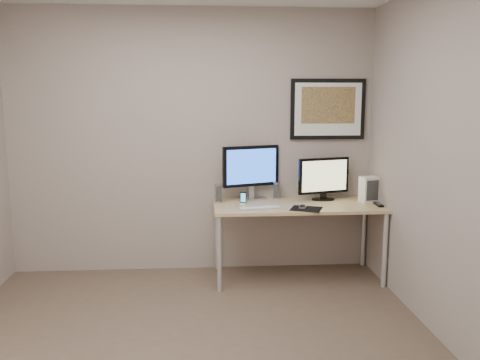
{
  "coord_description": "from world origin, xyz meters",
  "views": [
    {
      "loc": [
        0.11,
        -3.35,
        1.74
      ],
      "look_at": [
        0.43,
        1.1,
        1.01
      ],
      "focal_mm": 38.0,
      "sensor_mm": 36.0,
      "label": 1
    }
  ],
  "objects_px": {
    "fan_unit": "(369,189)",
    "speaker_right": "(277,191)",
    "desk": "(297,211)",
    "phone_dock": "(243,198)",
    "monitor_large": "(251,170)",
    "keyboard": "(260,208)",
    "framed_art": "(328,109)",
    "speaker_left": "(218,193)",
    "monitor_tv": "(324,178)"
  },
  "relations": [
    {
      "from": "keyboard",
      "to": "fan_unit",
      "type": "bearing_deg",
      "value": 0.47
    },
    {
      "from": "phone_dock",
      "to": "fan_unit",
      "type": "relative_size",
      "value": 0.5
    },
    {
      "from": "keyboard",
      "to": "fan_unit",
      "type": "height_order",
      "value": "fan_unit"
    },
    {
      "from": "monitor_large",
      "to": "phone_dock",
      "type": "xyz_separation_m",
      "value": [
        -0.09,
        -0.23,
        -0.24
      ]
    },
    {
      "from": "speaker_left",
      "to": "speaker_right",
      "type": "height_order",
      "value": "speaker_left"
    },
    {
      "from": "monitor_large",
      "to": "framed_art",
      "type": "bearing_deg",
      "value": -12.89
    },
    {
      "from": "framed_art",
      "to": "phone_dock",
      "type": "bearing_deg",
      "value": -160.02
    },
    {
      "from": "speaker_right",
      "to": "fan_unit",
      "type": "height_order",
      "value": "fan_unit"
    },
    {
      "from": "keyboard",
      "to": "fan_unit",
      "type": "distance_m",
      "value": 1.12
    },
    {
      "from": "framed_art",
      "to": "fan_unit",
      "type": "distance_m",
      "value": 0.89
    },
    {
      "from": "framed_art",
      "to": "speaker_right",
      "type": "bearing_deg",
      "value": -173.43
    },
    {
      "from": "monitor_tv",
      "to": "speaker_left",
      "type": "height_order",
      "value": "monitor_tv"
    },
    {
      "from": "phone_dock",
      "to": "fan_unit",
      "type": "height_order",
      "value": "fan_unit"
    },
    {
      "from": "monitor_tv",
      "to": "fan_unit",
      "type": "relative_size",
      "value": 2.11
    },
    {
      "from": "framed_art",
      "to": "speaker_left",
      "type": "relative_size",
      "value": 4.22
    },
    {
      "from": "desk",
      "to": "keyboard",
      "type": "bearing_deg",
      "value": -155.68
    },
    {
      "from": "speaker_right",
      "to": "fan_unit",
      "type": "bearing_deg",
      "value": 4.7
    },
    {
      "from": "keyboard",
      "to": "fan_unit",
      "type": "relative_size",
      "value": 1.56
    },
    {
      "from": "framed_art",
      "to": "speaker_left",
      "type": "bearing_deg",
      "value": -170.2
    },
    {
      "from": "speaker_left",
      "to": "monitor_tv",
      "type": "bearing_deg",
      "value": -9.9
    },
    {
      "from": "phone_dock",
      "to": "keyboard",
      "type": "distance_m",
      "value": 0.24
    },
    {
      "from": "speaker_right",
      "to": "monitor_large",
      "type": "bearing_deg",
      "value": -154.88
    },
    {
      "from": "speaker_left",
      "to": "phone_dock",
      "type": "bearing_deg",
      "value": -39.36
    },
    {
      "from": "framed_art",
      "to": "phone_dock",
      "type": "xyz_separation_m",
      "value": [
        -0.87,
        -0.32,
        -0.83
      ]
    },
    {
      "from": "fan_unit",
      "to": "speaker_right",
      "type": "bearing_deg",
      "value": 150.37
    },
    {
      "from": "monitor_large",
      "to": "keyboard",
      "type": "bearing_deg",
      "value": -103.61
    },
    {
      "from": "phone_dock",
      "to": "keyboard",
      "type": "bearing_deg",
      "value": -37.21
    },
    {
      "from": "desk",
      "to": "speaker_right",
      "type": "distance_m",
      "value": 0.35
    },
    {
      "from": "keyboard",
      "to": "desk",
      "type": "bearing_deg",
      "value": 13.09
    },
    {
      "from": "keyboard",
      "to": "fan_unit",
      "type": "xyz_separation_m",
      "value": [
        1.09,
        0.23,
        0.12
      ]
    },
    {
      "from": "monitor_large",
      "to": "phone_dock",
      "type": "distance_m",
      "value": 0.34
    },
    {
      "from": "framed_art",
      "to": "monitor_tv",
      "type": "xyz_separation_m",
      "value": [
        -0.06,
        -0.17,
        -0.67
      ]
    },
    {
      "from": "phone_dock",
      "to": "framed_art",
      "type": "bearing_deg",
      "value": 37.23
    },
    {
      "from": "speaker_right",
      "to": "phone_dock",
      "type": "distance_m",
      "value": 0.44
    },
    {
      "from": "desk",
      "to": "phone_dock",
      "type": "height_order",
      "value": "phone_dock"
    },
    {
      "from": "monitor_tv",
      "to": "phone_dock",
      "type": "bearing_deg",
      "value": 174.61
    },
    {
      "from": "framed_art",
      "to": "keyboard",
      "type": "xyz_separation_m",
      "value": [
        -0.73,
        -0.51,
        -0.88
      ]
    },
    {
      "from": "desk",
      "to": "speaker_left",
      "type": "height_order",
      "value": "speaker_left"
    },
    {
      "from": "fan_unit",
      "to": "phone_dock",
      "type": "bearing_deg",
      "value": 166.23
    },
    {
      "from": "desk",
      "to": "fan_unit",
      "type": "relative_size",
      "value": 6.42
    },
    {
      "from": "framed_art",
      "to": "speaker_right",
      "type": "xyz_separation_m",
      "value": [
        -0.51,
        -0.06,
        -0.81
      ]
    },
    {
      "from": "speaker_right",
      "to": "keyboard",
      "type": "xyz_separation_m",
      "value": [
        -0.22,
        -0.45,
        -0.08
      ]
    },
    {
      "from": "monitor_large",
      "to": "speaker_left",
      "type": "height_order",
      "value": "monitor_large"
    },
    {
      "from": "framed_art",
      "to": "monitor_tv",
      "type": "distance_m",
      "value": 0.69
    },
    {
      "from": "desk",
      "to": "phone_dock",
      "type": "bearing_deg",
      "value": 178.28
    },
    {
      "from": "phone_dock",
      "to": "speaker_left",
      "type": "bearing_deg",
      "value": 169.15
    },
    {
      "from": "desk",
      "to": "keyboard",
      "type": "relative_size",
      "value": 4.1
    },
    {
      "from": "desk",
      "to": "speaker_right",
      "type": "height_order",
      "value": "speaker_right"
    },
    {
      "from": "monitor_large",
      "to": "speaker_right",
      "type": "bearing_deg",
      "value": -13.09
    },
    {
      "from": "desk",
      "to": "fan_unit",
      "type": "height_order",
      "value": "fan_unit"
    }
  ]
}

